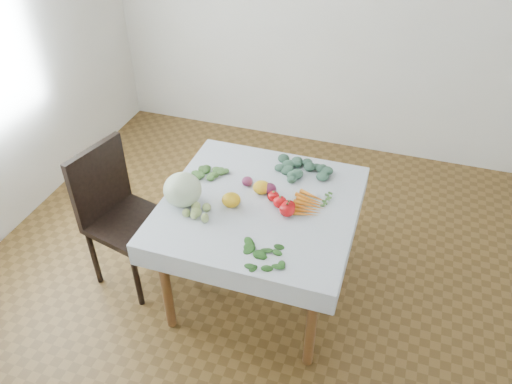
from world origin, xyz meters
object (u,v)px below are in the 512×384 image
cabbage (183,190)px  heirloom_back (262,187)px  carrot_bunch (309,205)px  chair (117,208)px  table (260,216)px

cabbage → heirloom_back: bearing=31.0°
carrot_bunch → chair: bearing=-172.7°
cabbage → table: bearing=18.5°
cabbage → heirloom_back: size_ratio=2.10×
cabbage → carrot_bunch: cabbage is taller
table → chair: size_ratio=1.02×
table → cabbage: size_ratio=4.54×
table → carrot_bunch: (0.28, 0.05, 0.12)m
table → chair: (-0.93, -0.10, -0.09)m
chair → cabbage: 0.59m
chair → heirloom_back: chair is taller
cabbage → carrot_bunch: 0.73m
cabbage → carrot_bunch: (0.70, 0.19, -0.09)m
chair → cabbage: bearing=-4.1°
heirloom_back → chair: bearing=-167.3°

